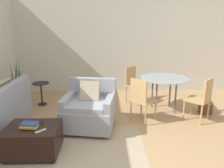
{
  "coord_description": "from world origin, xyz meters",
  "views": [
    {
      "loc": [
        -0.21,
        -2.38,
        1.91
      ],
      "look_at": [
        -0.09,
        1.87,
        0.75
      ],
      "focal_mm": 35.0,
      "sensor_mm": 36.0,
      "label": 1
    }
  ],
  "objects_px": {
    "potted_plant": "(19,96)",
    "dining_chair_far_left": "(134,82)",
    "tv_remote_secondary": "(42,123)",
    "armchair": "(89,109)",
    "dining_chair_near_left": "(141,97)",
    "ottoman": "(33,139)",
    "side_table": "(41,90)",
    "dining_chair_near_right": "(202,97)",
    "tv_remote_primary": "(41,131)",
    "book_stack": "(29,125)",
    "potted_plant_small": "(206,105)",
    "dining_table": "(164,82)"
  },
  "relations": [
    {
      "from": "armchair",
      "to": "dining_chair_near_right",
      "type": "relative_size",
      "value": 1.15
    },
    {
      "from": "armchair",
      "to": "dining_chair_near_left",
      "type": "bearing_deg",
      "value": 11.87
    },
    {
      "from": "tv_remote_secondary",
      "to": "dining_chair_near_right",
      "type": "distance_m",
      "value": 3.06
    },
    {
      "from": "dining_table",
      "to": "dining_chair_far_left",
      "type": "xyz_separation_m",
      "value": [
        -0.61,
        0.61,
        -0.16
      ]
    },
    {
      "from": "tv_remote_primary",
      "to": "dining_table",
      "type": "xyz_separation_m",
      "value": [
        2.24,
        1.83,
        0.23
      ]
    },
    {
      "from": "dining_chair_far_left",
      "to": "dining_chair_near_left",
      "type": "bearing_deg",
      "value": -90.0
    },
    {
      "from": "armchair",
      "to": "side_table",
      "type": "height_order",
      "value": "armchair"
    },
    {
      "from": "armchair",
      "to": "dining_chair_near_left",
      "type": "relative_size",
      "value": 1.15
    },
    {
      "from": "armchair",
      "to": "potted_plant_small",
      "type": "bearing_deg",
      "value": 13.96
    },
    {
      "from": "tv_remote_secondary",
      "to": "dining_chair_far_left",
      "type": "xyz_separation_m",
      "value": [
        1.69,
        2.17,
        0.07
      ]
    },
    {
      "from": "potted_plant_small",
      "to": "side_table",
      "type": "bearing_deg",
      "value": 170.57
    },
    {
      "from": "book_stack",
      "to": "dining_chair_far_left",
      "type": "distance_m",
      "value": 2.96
    },
    {
      "from": "armchair",
      "to": "tv_remote_primary",
      "type": "xyz_separation_m",
      "value": [
        -0.62,
        -1.01,
        0.08
      ]
    },
    {
      "from": "dining_chair_near_right",
      "to": "potted_plant_small",
      "type": "xyz_separation_m",
      "value": [
        0.31,
        0.42,
        -0.33
      ]
    },
    {
      "from": "dining_chair_far_left",
      "to": "potted_plant",
      "type": "bearing_deg",
      "value": -175.14
    },
    {
      "from": "ottoman",
      "to": "dining_chair_far_left",
      "type": "distance_m",
      "value": 2.93
    },
    {
      "from": "side_table",
      "to": "dining_chair_far_left",
      "type": "bearing_deg",
      "value": 4.24
    },
    {
      "from": "armchair",
      "to": "side_table",
      "type": "bearing_deg",
      "value": 135.04
    },
    {
      "from": "ottoman",
      "to": "dining_chair_near_left",
      "type": "relative_size",
      "value": 0.86
    },
    {
      "from": "ottoman",
      "to": "side_table",
      "type": "xyz_separation_m",
      "value": [
        -0.47,
        2.13,
        0.15
      ]
    },
    {
      "from": "tv_remote_primary",
      "to": "dining_chair_near_right",
      "type": "height_order",
      "value": "dining_chair_near_right"
    },
    {
      "from": "book_stack",
      "to": "dining_chair_near_left",
      "type": "bearing_deg",
      "value": 31.22
    },
    {
      "from": "tv_remote_primary",
      "to": "ottoman",
      "type": "bearing_deg",
      "value": 140.15
    },
    {
      "from": "potted_plant",
      "to": "dining_chair_far_left",
      "type": "relative_size",
      "value": 1.33
    },
    {
      "from": "armchair",
      "to": "dining_chair_far_left",
      "type": "relative_size",
      "value": 1.15
    },
    {
      "from": "dining_chair_far_left",
      "to": "tv_remote_primary",
      "type": "bearing_deg",
      "value": -123.88
    },
    {
      "from": "tv_remote_secondary",
      "to": "potted_plant",
      "type": "distance_m",
      "value": 2.24
    },
    {
      "from": "potted_plant",
      "to": "side_table",
      "type": "bearing_deg",
      "value": 7.54
    },
    {
      "from": "tv_remote_secondary",
      "to": "potted_plant",
      "type": "relative_size",
      "value": 0.14
    },
    {
      "from": "armchair",
      "to": "dining_chair_near_left",
      "type": "height_order",
      "value": "dining_chair_near_left"
    },
    {
      "from": "armchair",
      "to": "ottoman",
      "type": "bearing_deg",
      "value": -132.45
    },
    {
      "from": "tv_remote_secondary",
      "to": "potted_plant_small",
      "type": "height_order",
      "value": "potted_plant_small"
    },
    {
      "from": "book_stack",
      "to": "tv_remote_primary",
      "type": "relative_size",
      "value": 1.72
    },
    {
      "from": "book_stack",
      "to": "tv_remote_secondary",
      "type": "relative_size",
      "value": 1.51
    },
    {
      "from": "dining_table",
      "to": "dining_chair_near_left",
      "type": "bearing_deg",
      "value": -135.0
    },
    {
      "from": "dining_chair_near_right",
      "to": "dining_chair_far_left",
      "type": "height_order",
      "value": "same"
    },
    {
      "from": "side_table",
      "to": "tv_remote_secondary",
      "type": "bearing_deg",
      "value": -73.58
    },
    {
      "from": "tv_remote_secondary",
      "to": "dining_chair_far_left",
      "type": "bearing_deg",
      "value": 52.17
    },
    {
      "from": "book_stack",
      "to": "dining_chair_far_left",
      "type": "relative_size",
      "value": 0.28
    },
    {
      "from": "armchair",
      "to": "dining_table",
      "type": "height_order",
      "value": "armchair"
    },
    {
      "from": "dining_chair_near_right",
      "to": "potted_plant_small",
      "type": "relative_size",
      "value": 1.27
    },
    {
      "from": "tv_remote_primary",
      "to": "potted_plant",
      "type": "distance_m",
      "value": 2.49
    },
    {
      "from": "tv_remote_secondary",
      "to": "dining_chair_near_right",
      "type": "relative_size",
      "value": 0.19
    },
    {
      "from": "ottoman",
      "to": "tv_remote_secondary",
      "type": "distance_m",
      "value": 0.27
    },
    {
      "from": "book_stack",
      "to": "dining_chair_near_left",
      "type": "relative_size",
      "value": 0.28
    },
    {
      "from": "book_stack",
      "to": "potted_plant",
      "type": "height_order",
      "value": "potted_plant"
    },
    {
      "from": "dining_chair_far_left",
      "to": "dining_table",
      "type": "bearing_deg",
      "value": -45.0
    },
    {
      "from": "tv_remote_secondary",
      "to": "dining_chair_near_right",
      "type": "xyz_separation_m",
      "value": [
        2.9,
        0.95,
        0.07
      ]
    },
    {
      "from": "tv_remote_secondary",
      "to": "side_table",
      "type": "distance_m",
      "value": 2.09
    },
    {
      "from": "ottoman",
      "to": "dining_chair_near_left",
      "type": "distance_m",
      "value": 2.12
    }
  ]
}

